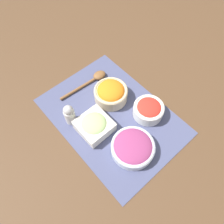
% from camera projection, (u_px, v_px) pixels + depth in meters
% --- Properties ---
extents(ground_plane, '(3.00, 3.00, 0.00)m').
position_uv_depth(ground_plane, '(112.00, 116.00, 0.90)').
color(ground_plane, '#513823').
extents(placemat, '(0.57, 0.41, 0.00)m').
position_uv_depth(placemat, '(112.00, 116.00, 0.90)').
color(placemat, '#474C70').
rests_on(placemat, ground_plane).
extents(onion_bowl, '(0.16, 0.16, 0.06)m').
position_uv_depth(onion_bowl, '(133.00, 147.00, 0.80)').
color(onion_bowl, silver).
rests_on(onion_bowl, placemat).
extents(carrot_bowl, '(0.14, 0.14, 0.08)m').
position_uv_depth(carrot_bowl, '(111.00, 93.00, 0.91)').
color(carrot_bowl, beige).
rests_on(carrot_bowl, placemat).
extents(cucumber_bowl, '(0.12, 0.12, 0.06)m').
position_uv_depth(cucumber_bowl, '(94.00, 125.00, 0.84)').
color(cucumber_bowl, silver).
rests_on(cucumber_bowl, placemat).
extents(tomato_bowl, '(0.12, 0.12, 0.06)m').
position_uv_depth(tomato_bowl, '(148.00, 109.00, 0.87)').
color(tomato_bowl, white).
rests_on(tomato_bowl, placemat).
extents(wooden_spoon, '(0.05, 0.24, 0.03)m').
position_uv_depth(wooden_spoon, '(94.00, 79.00, 0.98)').
color(wooden_spoon, brown).
rests_on(wooden_spoon, placemat).
extents(pepper_shaker, '(0.04, 0.04, 0.10)m').
position_uv_depth(pepper_shaker, '(70.00, 114.00, 0.84)').
color(pepper_shaker, silver).
rests_on(pepper_shaker, placemat).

